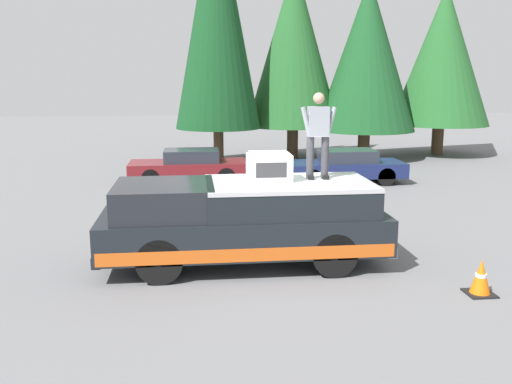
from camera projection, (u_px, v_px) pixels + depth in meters
name	position (u px, v px, depth m)	size (l,w,h in m)	color
ground_plane	(270.00, 266.00, 10.99)	(90.00, 90.00, 0.00)	slate
pickup_truck	(244.00, 221.00, 10.91)	(2.01, 5.54, 1.65)	black
compressor_unit	(269.00, 167.00, 10.87)	(0.65, 0.84, 0.56)	silver
person_on_truck_bed	(318.00, 133.00, 10.97)	(0.29, 0.72, 1.69)	#333338
parked_car_navy	(345.00, 166.00, 19.54)	(1.64, 4.10, 1.16)	navy
parked_car_maroon	(189.00, 166.00, 19.58)	(1.64, 4.10, 1.16)	maroon
traffic_cone	(481.00, 278.00, 9.49)	(0.47, 0.47, 0.62)	black
conifer_far_left	(443.00, 56.00, 25.81)	(4.50, 4.50, 7.75)	#4C3826
conifer_left	(367.00, 55.00, 24.45)	(4.40, 4.40, 7.86)	#4C3826
conifer_center_left	(294.00, 46.00, 24.80)	(4.20, 4.20, 8.56)	#4C3826
conifer_center_right	(217.00, 12.00, 22.71)	(3.55, 3.55, 10.96)	#4C3826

